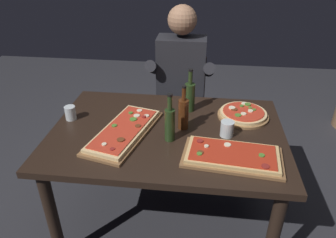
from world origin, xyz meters
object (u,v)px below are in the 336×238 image
Objects in this scene: pizza_rectangular_left at (124,131)px; seated_diner at (181,82)px; dining_table at (167,143)px; oil_bottle_amber at (170,123)px; pizza_round_far at (243,114)px; tumbler_far_side at (70,113)px; pizza_rectangular_front at (232,156)px; wine_bottle_dark at (190,96)px; vinegar_bottle_green at (183,113)px; diner_chair at (181,103)px; tumbler_near_camera at (227,129)px.

seated_diner is at bearing 71.59° from pizza_rectangular_left.
oil_bottle_amber is at bearing -74.39° from dining_table.
tumbler_far_side is (-1.09, -0.16, 0.02)m from pizza_round_far.
pizza_rectangular_left is (-0.62, 0.17, 0.00)m from pizza_rectangular_front.
tumbler_far_side is at bearing -164.26° from wine_bottle_dark.
vinegar_bottle_green is 0.72m from tumbler_far_side.
pizza_rectangular_front is 6.09× the size of tumbler_far_side.
diner_chair is (0.02, 0.86, -0.16)m from dining_table.
wine_bottle_dark is at bearing 116.54° from pizza_rectangular_front.
pizza_round_far reaches higher than dining_table.
vinegar_bottle_green is at bearing 167.82° from tumbler_near_camera.
oil_bottle_amber is (0.27, -0.03, 0.09)m from pizza_rectangular_left.
seated_diner is (-0.10, 0.46, -0.10)m from wine_bottle_dark.
wine_bottle_dark and oil_bottle_amber have the same top height.
dining_table is 0.38m from tumbler_near_camera.
pizza_round_far is 1.13× the size of oil_bottle_amber.
pizza_rectangular_left is at bearing -137.02° from wine_bottle_dark.
oil_bottle_amber is at bearing -6.38° from pizza_rectangular_left.
pizza_round_far is (0.72, 0.29, 0.00)m from pizza_rectangular_left.
oil_bottle_amber reaches higher than vinegar_bottle_green.
tumbler_near_camera reaches higher than pizza_rectangular_front.
wine_bottle_dark is at bearing 129.38° from tumbler_near_camera.
oil_bottle_amber reaches higher than tumbler_far_side.
wine_bottle_dark is 0.48m from seated_diner.
pizza_rectangular_left is 2.27× the size of vinegar_bottle_green.
oil_bottle_amber is at bearing -115.55° from vinegar_bottle_green.
wine_bottle_dark reaches higher than pizza_rectangular_front.
pizza_rectangular_front is 1.86× the size of wine_bottle_dark.
dining_table is at bearing -5.76° from tumbler_far_side.
tumbler_near_camera is 0.98m from diner_chair.
wine_bottle_dark reaches higher than pizza_rectangular_left.
vinegar_bottle_green is at bearing -154.09° from pizza_round_far.
vinegar_bottle_green is 3.14× the size of tumbler_far_side.
diner_chair is 0.28m from seated_diner.
pizza_rectangular_left is 0.60m from tumbler_near_camera.
tumbler_far_side reaches higher than pizza_rectangular_left.
pizza_round_far is at bearing 25.46° from dining_table.
pizza_rectangular_left is at bearing -106.15° from diner_chair.
dining_table is at bearing -156.41° from vinegar_bottle_green.
dining_table is at bearing 177.51° from tumbler_near_camera.
pizza_rectangular_front is 0.39m from oil_bottle_amber.
pizza_round_far is at bearing 25.91° from vinegar_bottle_green.
tumbler_near_camera is at bearing -69.03° from diner_chair.
tumbler_near_camera is at bearing -66.03° from seated_diner.
seated_diner is (-0.35, 0.98, -0.02)m from pizza_rectangular_front.
dining_table is 2.58× the size of pizza_rectangular_front.
oil_bottle_amber reaches higher than dining_table.
diner_chair is at bearing 73.85° from pizza_rectangular_left.
pizza_rectangular_front is at bearing -16.88° from tumbler_far_side.
wine_bottle_dark is at bearing 42.98° from pizza_rectangular_left.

